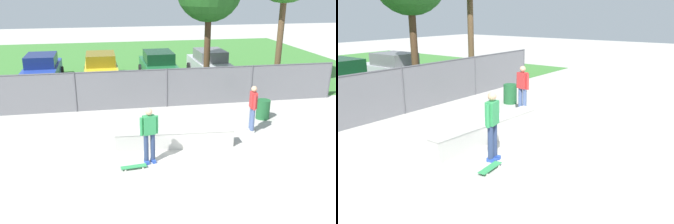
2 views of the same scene
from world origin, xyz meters
The scene contains 9 objects.
ground_plane centered at (0.00, 0.00, 0.00)m, with size 80.00×80.00×0.00m, color #ADAAA3.
concrete_ledge centered at (-0.52, 1.98, 0.33)m, with size 4.15×0.71×0.66m.
skateboarder centered at (-1.51, 0.99, 1.01)m, with size 0.59×0.34×1.82m.
skateboard centered at (-2.06, 0.64, 0.07)m, with size 0.82×0.29×0.09m.
chainlink_fence centered at (0.00, 6.44, 0.97)m, with size 16.36×0.07×1.79m.
car_green centered at (0.39, 11.68, 0.84)m, with size 2.06×4.22×1.66m.
car_silver centered at (3.52, 11.68, 0.84)m, with size 2.06×4.22×1.66m.
bystander centered at (2.65, 2.86, 1.01)m, with size 0.33×0.59×1.82m.
trash_bin centered at (3.70, 4.17, 0.41)m, with size 0.56×0.56×0.81m, color #1E592D.
Camera 2 is at (-8.30, -4.42, 3.71)m, focal length 38.36 mm.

